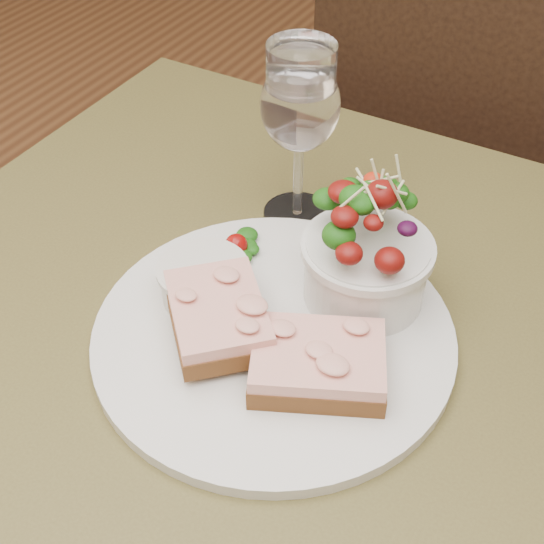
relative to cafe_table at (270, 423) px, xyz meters
The scene contains 9 objects.
cafe_table is the anchor object (origin of this frame).
chair_far 0.76m from the cafe_table, 89.60° to the left, with size 0.42×0.42×0.90m.
dinner_plate 0.11m from the cafe_table, 105.30° to the left, with size 0.31×0.31×0.01m, color silver.
sandwich_front 0.14m from the cafe_table, 13.13° to the right, with size 0.13×0.12×0.03m.
sandwich_back 0.14m from the cafe_table, 162.80° to the right, with size 0.13×0.13×0.03m.
ramekin 0.16m from the cafe_table, 165.54° to the left, with size 0.08×0.08×0.04m.
salad_bowl 0.20m from the cafe_table, 63.89° to the left, with size 0.11×0.11×0.13m.
garnish 0.17m from the cafe_table, 129.42° to the left, with size 0.05×0.04×0.02m.
wine_glass 0.30m from the cafe_table, 111.00° to the left, with size 0.08×0.08×0.18m.
Camera 1 is at (0.21, -0.38, 1.24)m, focal length 50.00 mm.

